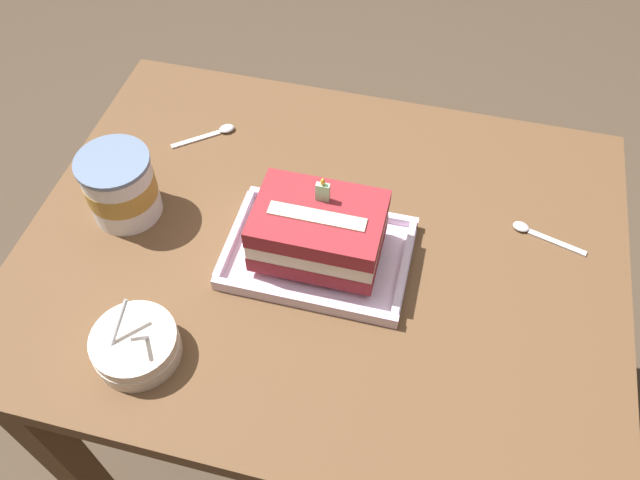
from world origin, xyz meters
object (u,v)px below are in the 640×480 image
object	(u,v)px
serving_spoon_near_tray	(218,132)
bowl_stack	(136,345)
ice_cream_tub	(120,186)
serving_spoon_by_bowls	(533,232)
birthday_cake	(317,230)
foil_tray	(317,254)

from	to	relation	value
serving_spoon_near_tray	bowl_stack	bearing A→B (deg)	-84.62
ice_cream_tub	serving_spoon_by_bowls	world-z (taller)	ice_cream_tub
ice_cream_tub	serving_spoon_near_tray	world-z (taller)	ice_cream_tub
birthday_cake	ice_cream_tub	size ratio (longest dim) A/B	1.62
foil_tray	birthday_cake	xyz separation A→B (m)	(0.00, 0.00, 0.06)
foil_tray	birthday_cake	size ratio (longest dim) A/B	1.49
ice_cream_tub	serving_spoon_by_bowls	xyz separation A→B (m)	(0.69, 0.12, -0.06)
birthday_cake	serving_spoon_by_bowls	size ratio (longest dim) A/B	1.58
serving_spoon_near_tray	serving_spoon_by_bowls	bearing A→B (deg)	-9.75
ice_cream_tub	serving_spoon_by_bowls	distance (m)	0.71
birthday_cake	ice_cream_tub	world-z (taller)	birthday_cake
bowl_stack	ice_cream_tub	xyz separation A→B (m)	(-0.13, 0.26, 0.04)
ice_cream_tub	foil_tray	bearing A→B (deg)	-2.97
bowl_stack	serving_spoon_by_bowls	distance (m)	0.68
serving_spoon_near_tray	serving_spoon_by_bowls	size ratio (longest dim) A/B	0.86
birthday_cake	serving_spoon_by_bowls	world-z (taller)	birthday_cake
serving_spoon_by_bowls	bowl_stack	bearing A→B (deg)	-146.23
foil_tray	serving_spoon_near_tray	world-z (taller)	foil_tray
serving_spoon_by_bowls	birthday_cake	bearing A→B (deg)	-158.29
bowl_stack	serving_spoon_near_tray	xyz separation A→B (m)	(-0.05, 0.48, -0.02)
bowl_stack	serving_spoon_near_tray	world-z (taller)	bowl_stack
birthday_cake	serving_spoon_by_bowls	bearing A→B (deg)	21.71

